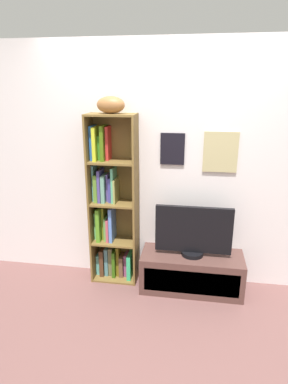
% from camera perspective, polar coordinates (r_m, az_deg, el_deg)
% --- Properties ---
extents(ground, '(5.20, 5.20, 0.04)m').
position_cam_1_polar(ground, '(2.95, 0.99, -25.74)').
color(ground, brown).
extents(back_wall, '(4.80, 0.08, 2.45)m').
position_cam_1_polar(back_wall, '(3.35, 3.89, 4.27)').
color(back_wall, silver).
rests_on(back_wall, ground).
extents(bookshelf, '(0.48, 0.27, 1.77)m').
position_cam_1_polar(bookshelf, '(3.45, -5.80, -2.89)').
color(bookshelf, brown).
rests_on(bookshelf, ground).
extents(football, '(0.30, 0.20, 0.16)m').
position_cam_1_polar(football, '(3.19, -5.80, 14.79)').
color(football, '#925F34').
rests_on(football, bookshelf).
extents(tv_stand, '(1.03, 0.42, 0.39)m').
position_cam_1_polar(tv_stand, '(3.51, 8.22, -13.53)').
color(tv_stand, '#4E312C').
rests_on(tv_stand, ground).
extents(television, '(0.76, 0.22, 0.52)m').
position_cam_1_polar(television, '(3.30, 8.57, -6.85)').
color(television, black).
rests_on(television, tv_stand).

